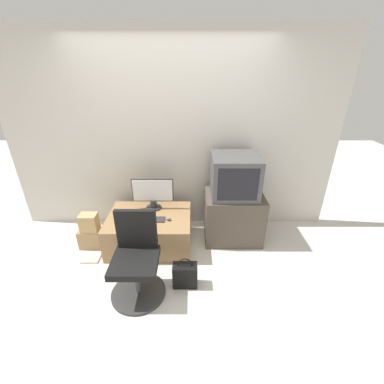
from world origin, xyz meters
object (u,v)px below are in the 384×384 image
Objects in this scene: keyboard at (151,220)px; main_monitor at (152,193)px; mouse at (168,219)px; office_chair at (136,263)px; cardboard_box_lower at (91,238)px; crt_tv at (234,176)px; handbag at (184,275)px; book at (90,259)px.

main_monitor is at bearing 93.08° from keyboard.
keyboard is 0.21m from mouse.
cardboard_box_lower is (-0.74, 0.73, -0.24)m from office_chair.
crt_tv reaches higher than main_monitor.
main_monitor is 1.71× the size of keyboard.
keyboard is at bearing 123.86° from handbag.
book is at bearing -167.64° from mouse.
handbag is at bearing -64.76° from main_monitor.
main_monitor is 0.93× the size of crt_tv.
crt_tv is 1.79× the size of cardboard_box_lower.
main_monitor is 1.04m from office_chair.
book is (-1.17, 0.41, -0.13)m from handbag.
cardboard_box_lower is 0.29m from book.
book is (-0.73, -0.52, -0.64)m from main_monitor.
office_chair is 2.76× the size of cardboard_box_lower.
mouse is 1.07m from cardboard_box_lower.
office_chair is 4.29× the size of book.
office_chair is at bearing -34.65° from book.
cardboard_box_lower is at bearing -161.60° from main_monitor.
main_monitor is at bearing 87.30° from office_chair.
mouse is 0.74m from office_chair.
mouse is (0.23, -0.31, -0.20)m from main_monitor.
cardboard_box_lower is 1.55× the size of book.
book is at bearing -164.57° from crt_tv.
keyboard is 0.35× the size of office_chair.
main_monitor is at bearing 18.40° from cardboard_box_lower.
main_monitor reaches higher than handbag.
main_monitor is 1.15m from handbag.
main_monitor reaches higher than book.
office_chair is 0.91m from book.
cardboard_box_lower is 1.39m from handbag.
handbag is at bearing -19.11° from book.
handbag is at bearing 8.12° from office_chair.
handbag is (1.23, -0.66, 0.01)m from cardboard_box_lower.
main_monitor is 9.67× the size of mouse.
office_chair is at bearing -95.18° from keyboard.
handbag reaches higher than book.
crt_tv reaches higher than cardboard_box_lower.
mouse is at bearing 108.95° from handbag.
crt_tv is at bearing 55.87° from handbag.
cardboard_box_lower is at bearing 151.57° from handbag.
cardboard_box_lower is at bearing 102.25° from book.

